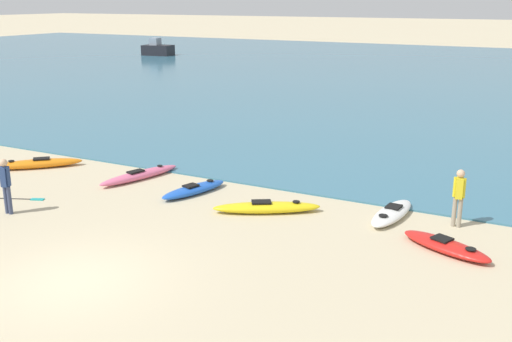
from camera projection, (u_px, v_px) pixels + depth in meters
The scene contains 12 objects.
ground_plane at pixel (77, 281), 14.26m from camera, with size 400.00×400.00×0.00m, color #C6B793.
bay_water at pixel (443, 77), 51.29m from camera, with size 160.00×70.00×0.06m, color teal.
kayak_on_sand_0 at pixel (267, 207), 18.76m from camera, with size 3.25×2.30×0.38m.
kayak_on_sand_1 at pixel (194, 189), 20.58m from camera, with size 1.40×2.80×0.35m.
kayak_on_sand_2 at pixel (140, 175), 22.23m from camera, with size 1.46×3.50×0.36m.
kayak_on_sand_3 at pixel (392, 213), 18.33m from camera, with size 0.99×2.80×0.34m.
kayak_on_sand_4 at pixel (446, 246), 15.89m from camera, with size 2.73×1.76×0.35m.
kayak_on_sand_5 at pixel (37, 164), 23.70m from camera, with size 2.95×2.85×0.40m.
person_near_foreground at pixel (6, 183), 18.43m from camera, with size 0.36×0.28×1.77m.
person_near_waterline at pixel (459, 194), 17.37m from camera, with size 0.35×0.27×1.75m.
moored_boat_0 at pixel (158, 49), 70.08m from camera, with size 3.62×2.55×1.99m.
loose_paddle at pixel (4, 198), 20.08m from camera, with size 2.63×1.25×0.03m.
Camera 1 is at (9.84, -9.48, 6.47)m, focal length 42.00 mm.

